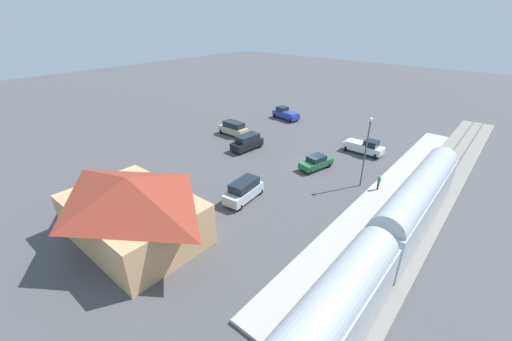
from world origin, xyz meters
TOP-DOWN VIEW (x-y plane):
  - ground_plane at (0.00, 0.00)m, footprint 200.00×200.00m
  - railway_track at (-14.00, 0.00)m, footprint 4.80×70.00m
  - platform at (-10.00, 0.00)m, footprint 3.20×46.00m
  - passenger_train at (-14.00, 13.66)m, footprint 2.93×35.59m
  - station_building at (4.00, 22.00)m, footprint 12.58×8.86m
  - pedestrian_on_platform at (-9.23, 0.51)m, footprint 0.36×0.36m
  - pickup_blue at (14.23, -15.06)m, footprint 5.68×3.29m
  - suv_silver at (0.99, 11.28)m, footprint 2.48×5.08m
  - sedan_green at (-0.99, -0.24)m, footprint 2.84×4.81m
  - suv_tan at (15.67, -2.53)m, footprint 4.92×2.43m
  - suv_black at (9.89, 0.65)m, footprint 2.36×5.05m
  - pickup_white at (-3.64, -8.84)m, footprint 5.40×2.49m
  - light_pole_near_platform at (-7.20, 0.37)m, footprint 0.44×0.44m

SIDE VIEW (x-z plane):
  - ground_plane at x=0.00m, z-range 0.00..0.00m
  - railway_track at x=-14.00m, z-range -0.06..0.24m
  - platform at x=-10.00m, z-range 0.00..0.30m
  - sedan_green at x=-0.99m, z-range 0.01..1.75m
  - pickup_blue at x=14.23m, z-range -0.04..2.10m
  - pickup_white at x=-3.64m, z-range -0.04..2.10m
  - suv_silver at x=0.99m, z-range 0.04..2.26m
  - suv_tan at x=15.67m, z-range 0.04..2.26m
  - suv_black at x=9.89m, z-range 0.04..2.26m
  - pedestrian_on_platform at x=-9.23m, z-range 0.43..2.14m
  - passenger_train at x=-14.00m, z-range 0.37..5.35m
  - station_building at x=4.00m, z-range 0.11..6.06m
  - light_pole_near_platform at x=-7.20m, z-range 1.02..9.10m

